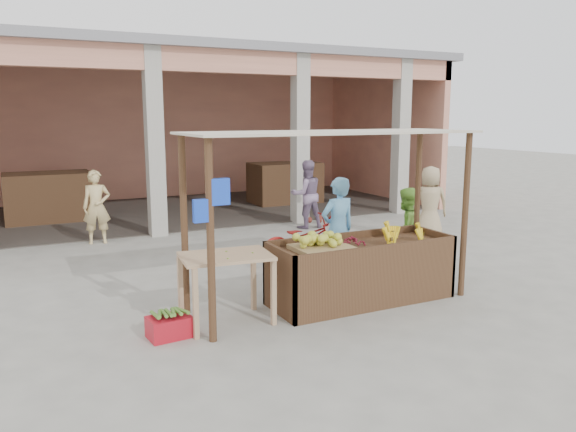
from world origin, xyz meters
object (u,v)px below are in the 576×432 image
red_crate (169,327)px  vendor_green (406,228)px  fruit_stall (361,273)px  motorcycle (304,240)px  side_table (226,266)px  vendor_blue (338,226)px

red_crate → vendor_green: vendor_green is taller
fruit_stall → motorcycle: bearing=84.5°
red_crate → motorcycle: (2.97, 2.17, 0.32)m
side_table → motorcycle: (2.20, 2.05, -0.30)m
fruit_stall → motorcycle: motorcycle is taller
side_table → red_crate: size_ratio=2.40×
fruit_stall → vendor_blue: size_ratio=1.48×
fruit_stall → red_crate: bearing=-177.9°
fruit_stall → vendor_blue: 1.13m
motorcycle → red_crate: bearing=126.1°
side_table → red_crate: side_table is taller
fruit_stall → red_crate: size_ratio=5.32×
motorcycle → fruit_stall: bearing=174.4°
side_table → red_crate: (-0.77, -0.12, -0.62)m
fruit_stall → motorcycle: 2.08m
fruit_stall → vendor_green: 1.80m
fruit_stall → side_table: 2.03m
vendor_green → vendor_blue: bearing=-17.3°
red_crate → vendor_blue: size_ratio=0.28×
motorcycle → vendor_green: bearing=-131.2°
red_crate → vendor_green: (4.27, 1.04, 0.62)m
fruit_stall → motorcycle: size_ratio=1.51×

